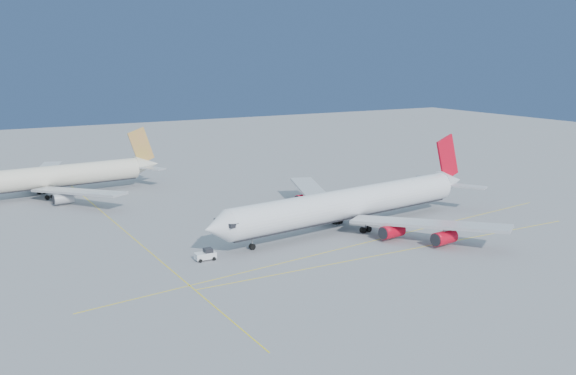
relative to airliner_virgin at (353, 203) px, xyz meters
name	(u,v)px	position (x,y,z in m)	size (l,w,h in m)	color
ground	(347,236)	(-5.07, -5.02, -5.60)	(500.00, 500.00, 0.00)	slate
taxiway_lines	(272,238)	(-19.78, 1.32, -5.59)	(118.86, 140.00, 0.02)	yellow
airliner_virgin	(353,203)	(0.00, 0.00, 0.00)	(75.26, 67.06, 18.58)	white
airliner_etihad	(46,178)	(-53.63, 67.49, -0.38)	(65.81, 60.52, 17.17)	beige
pushback_tug	(206,255)	(-37.42, -5.26, -4.59)	(3.93, 2.48, 2.18)	white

